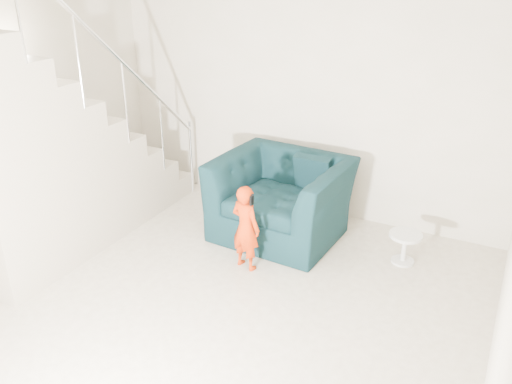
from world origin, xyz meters
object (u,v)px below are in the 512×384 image
at_px(armchair, 281,198).
at_px(staircase, 47,168).
at_px(toddler, 246,228).
at_px(side_table, 405,243).

relative_size(armchair, staircase, 0.39).
relative_size(toddler, side_table, 2.68).
height_order(toddler, staircase, staircase).
distance_m(toddler, side_table, 1.69).
bearing_deg(side_table, staircase, -157.99).
xyz_separation_m(armchair, toddler, (-0.02, -0.82, 0.01)).
relative_size(armchair, toddler, 1.52).
height_order(armchair, toddler, toddler).
bearing_deg(staircase, toddler, 15.62).
relative_size(toddler, staircase, 0.26).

